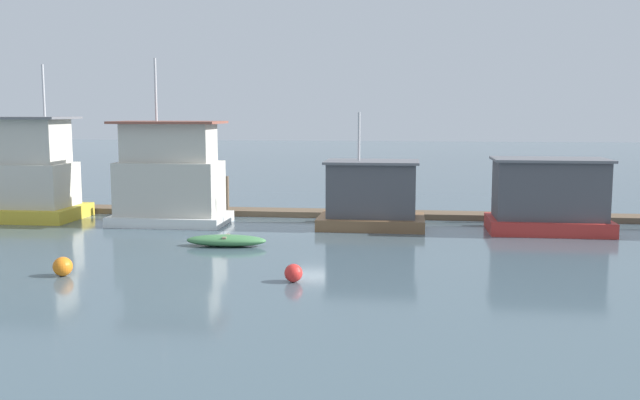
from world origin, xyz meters
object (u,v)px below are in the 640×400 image
at_px(houseboat_yellow, 22,175).
at_px(houseboat_red, 549,197).
at_px(mooring_post_centre, 497,207).
at_px(buoy_red, 293,273).
at_px(houseboat_white, 170,178).
at_px(houseboat_brown, 372,197).
at_px(mooring_post_far_left, 137,199).
at_px(mooring_post_near_right, 227,197).
at_px(buoy_orange, 63,267).
at_px(dinghy_green, 226,240).

relative_size(houseboat_yellow, houseboat_red, 1.45).
xyz_separation_m(mooring_post_centre, buoy_red, (-8.04, -13.69, -0.47)).
xyz_separation_m(houseboat_white, houseboat_brown, (9.89, 0.23, -0.77)).
bearing_deg(mooring_post_far_left, mooring_post_near_right, 0.00).
bearing_deg(houseboat_yellow, buoy_red, -36.23).
bearing_deg(mooring_post_centre, houseboat_yellow, -175.49).
height_order(houseboat_brown, buoy_red, houseboat_brown).
height_order(houseboat_white, mooring_post_centre, houseboat_white).
relative_size(houseboat_red, buoy_orange, 8.28).
height_order(mooring_post_far_left, buoy_red, mooring_post_far_left).
bearing_deg(buoy_orange, mooring_post_near_right, 81.50).
bearing_deg(houseboat_white, mooring_post_far_left, 136.76).
bearing_deg(houseboat_red, mooring_post_centre, 126.69).
height_order(houseboat_brown, buoy_orange, houseboat_brown).
relative_size(houseboat_white, houseboat_red, 1.49).
height_order(houseboat_red, buoy_orange, houseboat_red).
xyz_separation_m(houseboat_red, mooring_post_far_left, (-20.72, 2.67, -0.72)).
height_order(houseboat_brown, mooring_post_centre, houseboat_brown).
bearing_deg(houseboat_brown, houseboat_yellow, 178.69).
relative_size(dinghy_green, buoy_orange, 5.15).
distance_m(mooring_post_far_left, mooring_post_centre, 18.74).
xyz_separation_m(houseboat_yellow, mooring_post_centre, (24.13, 1.90, -1.53)).
xyz_separation_m(buoy_orange, buoy_red, (7.87, 0.15, -0.03)).
bearing_deg(dinghy_green, mooring_post_centre, 33.79).
distance_m(dinghy_green, mooring_post_centre, 14.22).
relative_size(mooring_post_far_left, buoy_orange, 2.75).
bearing_deg(dinghy_green, buoy_orange, -124.60).
bearing_deg(mooring_post_near_right, buoy_red, -67.06).
bearing_deg(mooring_post_near_right, mooring_post_centre, 0.00).
distance_m(houseboat_brown, mooring_post_centre, 6.60).
distance_m(houseboat_red, mooring_post_far_left, 20.91).
xyz_separation_m(houseboat_white, buoy_red, (7.99, -11.15, -1.95)).
bearing_deg(houseboat_white, dinghy_green, -51.80).
xyz_separation_m(dinghy_green, buoy_orange, (-4.10, -5.94, 0.09)).
relative_size(houseboat_yellow, houseboat_brown, 1.43).
xyz_separation_m(houseboat_yellow, houseboat_white, (8.10, -0.64, -0.04)).
distance_m(dinghy_green, mooring_post_far_left, 10.53).
height_order(houseboat_white, mooring_post_far_left, houseboat_white).
relative_size(houseboat_yellow, houseboat_white, 0.97).
bearing_deg(dinghy_green, mooring_post_far_left, 131.21).
relative_size(dinghy_green, mooring_post_far_left, 1.88).
xyz_separation_m(houseboat_red, buoy_orange, (-17.90, -11.17, -1.29)).
bearing_deg(mooring_post_centre, dinghy_green, -146.21).
relative_size(houseboat_red, mooring_post_near_right, 2.51).
bearing_deg(mooring_post_near_right, houseboat_yellow, -169.53).
bearing_deg(houseboat_white, mooring_post_centre, 9.02).
bearing_deg(dinghy_green, houseboat_yellow, 154.02).
bearing_deg(houseboat_white, mooring_post_near_right, 49.25).
distance_m(dinghy_green, buoy_orange, 7.21).
bearing_deg(mooring_post_centre, houseboat_white, -170.98).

